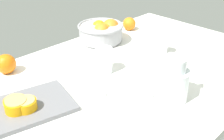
% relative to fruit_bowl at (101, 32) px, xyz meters
% --- Properties ---
extents(ground_plane, '(1.48, 0.86, 0.03)m').
position_rel_fruit_bowl_xyz_m(ground_plane, '(-0.20, -0.31, -0.07)').
color(ground_plane, white).
extents(fruit_bowl, '(0.22, 0.22, 0.11)m').
position_rel_fruit_bowl_xyz_m(fruit_bowl, '(0.00, 0.00, 0.00)').
color(fruit_bowl, '#99999E').
rests_on(fruit_bowl, ground_plane).
extents(juice_pitcher, '(0.14, 0.11, 0.16)m').
position_rel_fruit_bowl_xyz_m(juice_pitcher, '(-0.17, -0.53, 0.01)').
color(juice_pitcher, white).
rests_on(juice_pitcher, ground_plane).
extents(juice_glass, '(0.07, 0.07, 0.10)m').
position_rel_fruit_bowl_xyz_m(juice_glass, '(0.09, -0.29, -0.01)').
color(juice_glass, white).
rests_on(juice_glass, ground_plane).
extents(second_glass, '(0.07, 0.07, 0.10)m').
position_rel_fruit_bowl_xyz_m(second_glass, '(-0.20, -0.23, -0.01)').
color(second_glass, white).
rests_on(second_glass, ground_plane).
extents(cutting_board, '(0.38, 0.27, 0.02)m').
position_rel_fruit_bowl_xyz_m(cutting_board, '(-0.58, -0.23, -0.04)').
color(cutting_board, slate).
rests_on(cutting_board, ground_plane).
extents(orange_half_0, '(0.07, 0.07, 0.04)m').
position_rel_fruit_bowl_xyz_m(orange_half_0, '(-0.59, -0.24, -0.02)').
color(orange_half_0, orange).
rests_on(orange_half_0, cutting_board).
extents(orange_half_1, '(0.07, 0.07, 0.04)m').
position_rel_fruit_bowl_xyz_m(orange_half_1, '(-0.58, -0.23, -0.02)').
color(orange_half_1, orange).
rests_on(orange_half_1, cutting_board).
extents(orange_half_2, '(0.07, 0.07, 0.03)m').
position_rel_fruit_bowl_xyz_m(orange_half_2, '(-0.56, -0.26, -0.02)').
color(orange_half_2, orange).
rests_on(orange_half_2, cutting_board).
extents(loose_orange_0, '(0.08, 0.08, 0.08)m').
position_rel_fruit_bowl_xyz_m(loose_orange_0, '(-0.48, 0.03, -0.01)').
color(loose_orange_0, orange).
rests_on(loose_orange_0, ground_plane).
extents(loose_orange_2, '(0.07, 0.07, 0.07)m').
position_rel_fruit_bowl_xyz_m(loose_orange_2, '(0.22, 0.01, -0.02)').
color(loose_orange_2, orange).
rests_on(loose_orange_2, ground_plane).
extents(spoon, '(0.07, 0.18, 0.01)m').
position_rel_fruit_bowl_xyz_m(spoon, '(-0.33, -0.40, -0.05)').
color(spoon, silver).
rests_on(spoon, ground_plane).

